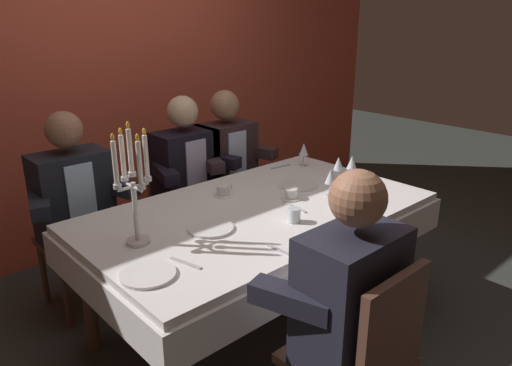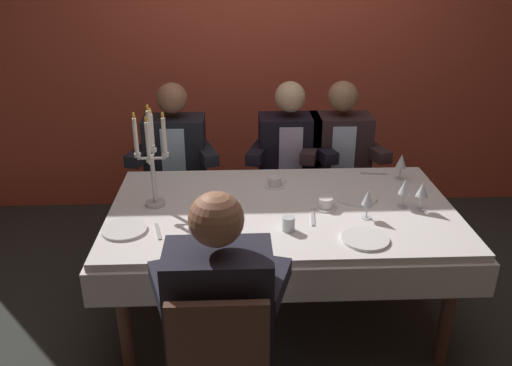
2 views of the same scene
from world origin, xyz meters
name	(u,v)px [view 1 (image 1 of 2)]	position (x,y,z in m)	size (l,w,h in m)	color
ground_plane	(258,321)	(0.00, 0.00, 0.00)	(12.00, 12.00, 0.00)	#323531
back_wall	(108,70)	(0.00, 1.66, 1.35)	(6.00, 0.12, 2.70)	#CF5038
dining_table	(258,227)	(0.00, 0.00, 0.62)	(1.94, 1.14, 0.74)	silver
candelabra	(133,188)	(-0.71, 0.06, 1.01)	(0.19, 0.19, 0.58)	silver
dinner_plate_0	(211,228)	(-0.36, -0.05, 0.75)	(0.23, 0.23, 0.01)	white
dinner_plate_1	(148,274)	(-0.83, -0.23, 0.75)	(0.23, 0.23, 0.01)	white
dinner_plate_2	(355,209)	(0.37, -0.38, 0.75)	(0.24, 0.24, 0.01)	white
dinner_plate_3	(298,184)	(0.43, 0.10, 0.75)	(0.25, 0.25, 0.01)	white
wine_glass_0	(331,177)	(0.44, -0.15, 0.86)	(0.07, 0.07, 0.16)	silver
wine_glass_1	(352,163)	(0.75, -0.06, 0.86)	(0.07, 0.07, 0.16)	silver
wine_glass_2	(304,150)	(0.76, 0.36, 0.85)	(0.07, 0.07, 0.16)	silver
wine_glass_3	(338,164)	(0.67, -0.02, 0.86)	(0.07, 0.07, 0.16)	silver
water_tumbler_0	(294,215)	(0.01, -0.27, 0.78)	(0.07, 0.07, 0.08)	silver
coffee_cup_0	(291,194)	(0.24, -0.03, 0.77)	(0.13, 0.12, 0.06)	white
coffee_cup_1	(223,191)	(-0.02, 0.28, 0.77)	(0.13, 0.12, 0.06)	white
knife_0	(294,207)	(0.15, -0.13, 0.74)	(0.19, 0.02, 0.01)	#B7B7BC
spoon_1	(186,263)	(-0.65, -0.25, 0.74)	(0.17, 0.02, 0.01)	#B7B7BC
fork_2	(281,167)	(0.63, 0.44, 0.74)	(0.17, 0.02, 0.01)	#B7B7BC
knife_3	(283,252)	(-0.27, -0.46, 0.74)	(0.19, 0.02, 0.01)	#B7B7BC
seated_diner_0	(72,196)	(-0.68, 0.89, 0.74)	(0.63, 0.48, 1.24)	brown
seated_diner_1	(352,297)	(-0.33, -0.89, 0.74)	(0.63, 0.48, 1.24)	brown
seated_diner_2	(185,168)	(0.12, 0.89, 0.74)	(0.63, 0.48, 1.24)	brown
seated_diner_3	(225,158)	(0.49, 0.89, 0.74)	(0.63, 0.48, 1.24)	brown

